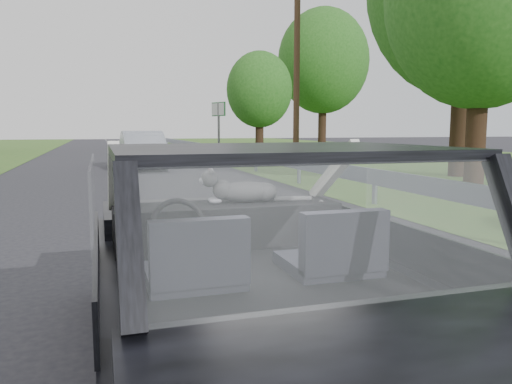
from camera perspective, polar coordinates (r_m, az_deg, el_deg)
ground at (r=3.30m, az=-0.33°, el=-20.39°), size 140.00×140.00×0.00m
subject_car at (r=3.04m, az=-0.34°, el=-8.18°), size 1.80×4.00×1.45m
dashboard at (r=3.59m, az=-3.28°, el=-3.70°), size 1.58×0.45×0.30m
driver_seat at (r=2.63m, az=-6.87°, el=-7.18°), size 0.50×0.72×0.42m
passenger_seat at (r=2.88m, az=9.05°, el=-5.94°), size 0.50×0.72×0.42m
steering_wheel at (r=3.22m, az=-8.93°, el=-3.81°), size 0.36×0.36×0.04m
cat at (r=3.62m, az=-1.13°, el=0.19°), size 0.61×0.23×0.27m
guardrail at (r=13.83m, az=4.51°, el=3.34°), size 0.05×90.00×0.32m
other_car at (r=19.42m, az=-12.76°, el=4.72°), size 1.82×4.38×1.43m
highway_sign at (r=24.21m, az=-4.28°, el=6.94°), size 0.50×1.07×2.76m
utility_pole at (r=19.81m, az=4.67°, el=13.34°), size 0.27×0.27×7.24m
tree_0 at (r=14.45m, az=24.33°, el=15.36°), size 6.49×6.49×7.43m
tree_1 at (r=17.36m, az=22.68°, el=16.72°), size 6.73×6.73×9.07m
tree_2 at (r=29.15m, az=0.40°, el=9.95°), size 3.84×3.84×5.74m
tree_3 at (r=34.60m, az=7.65°, el=12.35°), size 7.70×7.70×9.21m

